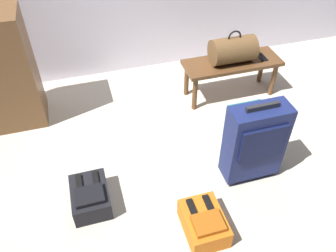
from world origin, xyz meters
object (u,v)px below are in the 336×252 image
(backpack_orange, at_px, (204,223))
(side_cabinet, at_px, (2,72))
(suitcase_upright_navy, at_px, (255,142))
(suitcase_small_teal, at_px, (245,124))
(bench, at_px, (232,67))
(cell_phone, at_px, (262,57))
(duffel_bag_brown, at_px, (233,50))
(backpack_dark, at_px, (90,197))

(backpack_orange, distance_m, side_cabinet, 2.21)
(suitcase_upright_navy, relative_size, side_cabinet, 0.68)
(suitcase_upright_navy, distance_m, suitcase_small_teal, 0.40)
(bench, height_order, suitcase_small_teal, suitcase_small_teal)
(cell_phone, distance_m, suitcase_small_teal, 0.90)
(bench, distance_m, suitcase_upright_navy, 1.13)
(bench, distance_m, cell_phone, 0.33)
(cell_phone, relative_size, suitcase_small_teal, 0.31)
(bench, height_order, duffel_bag_brown, duffel_bag_brown)
(bench, distance_m, backpack_dark, 1.92)
(duffel_bag_brown, distance_m, side_cabinet, 2.17)
(cell_phone, distance_m, backpack_orange, 1.90)
(duffel_bag_brown, relative_size, cell_phone, 3.06)
(suitcase_small_teal, distance_m, side_cabinet, 2.23)
(backpack_dark, bearing_deg, bench, 32.47)
(duffel_bag_brown, relative_size, backpack_dark, 1.16)
(bench, xyz_separation_m, backpack_dark, (-1.60, -1.02, -0.25))
(duffel_bag_brown, xyz_separation_m, suitcase_small_teal, (-0.18, -0.74, -0.30))
(backpack_dark, bearing_deg, duffel_bag_brown, 32.72)
(cell_phone, bearing_deg, duffel_bag_brown, 176.38)
(cell_phone, distance_m, side_cabinet, 2.51)
(suitcase_upright_navy, bearing_deg, backpack_dark, 176.97)
(cell_phone, height_order, backpack_orange, cell_phone)
(cell_phone, bearing_deg, bench, 176.21)
(duffel_bag_brown, height_order, side_cabinet, side_cabinet)
(bench, relative_size, backpack_dark, 2.63)
(duffel_bag_brown, xyz_separation_m, backpack_dark, (-1.59, -1.02, -0.45))
(suitcase_small_teal, bearing_deg, side_cabinet, 154.29)
(backpack_orange, bearing_deg, suitcase_small_teal, 48.46)
(suitcase_upright_navy, distance_m, backpack_orange, 0.74)
(cell_phone, height_order, suitcase_upright_navy, suitcase_upright_navy)
(suitcase_upright_navy, distance_m, backpack_dark, 1.34)
(suitcase_small_teal, relative_size, side_cabinet, 0.42)
(side_cabinet, bearing_deg, bench, -5.78)
(bench, bearing_deg, backpack_orange, -119.86)
(cell_phone, bearing_deg, backpack_orange, -128.70)
(suitcase_small_teal, bearing_deg, bench, 75.53)
(bench, distance_m, duffel_bag_brown, 0.20)
(suitcase_upright_navy, height_order, backpack_orange, suitcase_upright_navy)
(backpack_orange, bearing_deg, bench, 60.14)
(bench, relative_size, suitcase_upright_navy, 1.33)
(side_cabinet, bearing_deg, duffel_bag_brown, -5.82)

